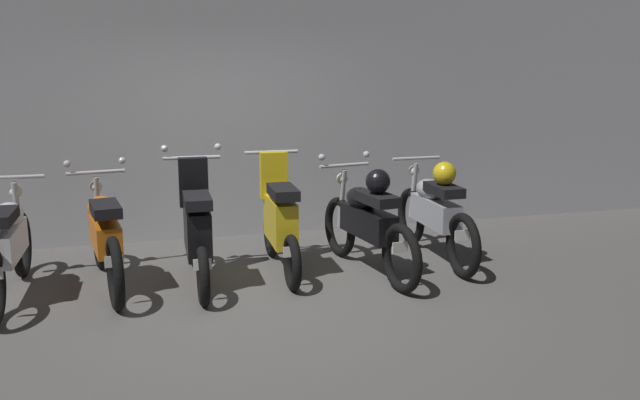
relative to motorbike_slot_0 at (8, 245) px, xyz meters
name	(u,v)px	position (x,y,z in m)	size (l,w,h in m)	color
ground_plane	(253,301)	(2.09, -0.69, -0.49)	(80.00, 80.00, 0.00)	#565451
back_wall	(215,113)	(2.09, 1.77, 0.98)	(16.00, 0.30, 2.94)	#ADADB2
motorbike_slot_0	(8,245)	(0.00, 0.00, 0.00)	(0.56, 1.95, 1.03)	black
motorbike_slot_1	(105,236)	(0.83, 0.09, 0.00)	(0.59, 1.94, 1.15)	black
motorbike_slot_2	(197,230)	(1.68, -0.05, 0.04)	(0.59, 1.68, 1.29)	black
motorbike_slot_3	(280,220)	(2.51, 0.13, 0.03)	(0.56, 1.68, 1.18)	black
motorbike_slot_4	(368,221)	(3.35, -0.15, 0.04)	(0.58, 1.94, 1.15)	black
motorbike_slot_5	(435,211)	(4.19, 0.10, 0.04)	(0.56, 1.95, 1.08)	black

